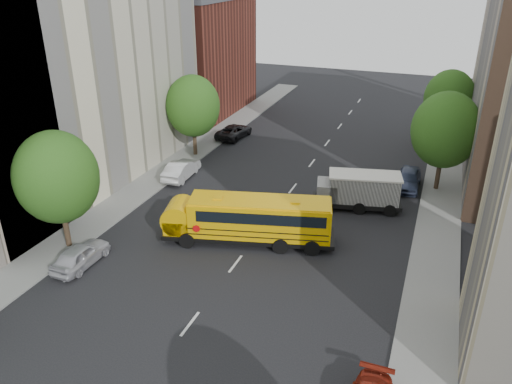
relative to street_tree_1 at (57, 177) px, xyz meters
The scene contains 17 objects.
ground 12.71m from the street_tree_1, 19.98° to the left, with size 120.00×120.00×0.00m, color black.
sidewalk_left 10.26m from the street_tree_1, 93.18° to the left, with size 3.00×80.00×0.12m, color slate.
sidewalk_right 24.72m from the street_tree_1, 21.80° to the left, with size 3.00×80.00×0.12m, color slate.
lane_markings 18.48m from the street_tree_1, 51.84° to the left, with size 0.15×64.00×0.01m, color silver.
building_left_cream 13.21m from the street_tree_1, 124.99° to the left, with size 10.00×26.00×20.00m, color beige.
building_left_redbrick 32.79m from the street_tree_1, 102.34° to the left, with size 10.00×15.00×13.00m, color maroon.
street_tree_1 is the anchor object (origin of this frame).
street_tree_2 18.00m from the street_tree_1, 90.00° to the left, with size 4.99×4.99×7.71m.
street_tree_4 28.43m from the street_tree_1, 39.29° to the left, with size 5.25×5.25×8.10m.
street_tree_5 37.20m from the street_tree_1, 53.75° to the left, with size 4.86×4.86×7.51m.
school_bus 12.12m from the street_tree_1, 24.35° to the left, with size 11.53×5.29×3.18m.
safari_truck 20.93m from the street_tree_1, 36.68° to the left, with size 6.87×3.72×2.80m.
parked_car_0 5.00m from the street_tree_1, 34.09° to the right, with size 1.70×4.22×1.44m, color #B4B4BB.
parked_car_1 13.47m from the street_tree_1, 83.72° to the left, with size 1.64×4.70×1.55m, color silver.
parked_car_2 24.57m from the street_tree_1, 86.68° to the left, with size 2.29×4.97×1.38m, color black.
parked_car_4 26.76m from the street_tree_1, 41.48° to the left, with size 1.84×4.58×1.56m, color #323B57.
parked_car_5 36.66m from the street_tree_1, 55.53° to the left, with size 1.35×3.87×1.28m, color gray.
Camera 1 is at (10.51, -25.88, 17.12)m, focal length 35.00 mm.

